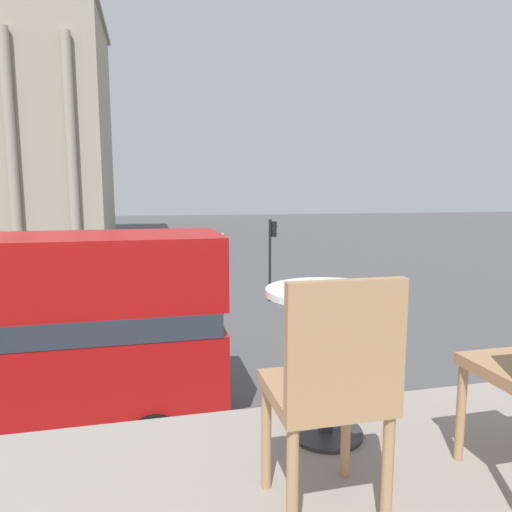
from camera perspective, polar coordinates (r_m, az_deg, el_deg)
cafe_dining_table at (r=2.22m, az=8.99°, el=-8.99°), size 0.60×0.60×0.73m
cafe_chair_0 at (r=1.66m, az=9.40°, el=-15.72°), size 0.40×0.40×0.91m
traffic_light_near at (r=12.20m, az=-17.17°, el=-4.01°), size 0.42×0.24×3.83m
traffic_light_mid at (r=20.68m, az=1.96°, el=1.01°), size 0.42×0.24×3.77m
pedestrian_grey at (r=28.51m, az=-7.40°, el=-0.17°), size 0.32×0.32×1.69m
pedestrian_blue at (r=16.66m, az=-22.42°, el=-6.69°), size 0.32×0.32×1.61m
pedestrian_yellow at (r=36.81m, az=-4.18°, el=1.77°), size 0.32×0.32×1.77m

